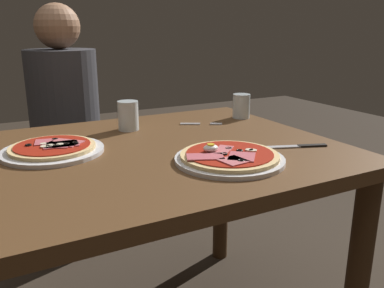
{
  "coord_description": "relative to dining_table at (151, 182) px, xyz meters",
  "views": [
    {
      "loc": [
        -0.43,
        -1.09,
        1.07
      ],
      "look_at": [
        0.09,
        -0.11,
        0.75
      ],
      "focal_mm": 37.69,
      "sensor_mm": 36.0,
      "label": 1
    }
  ],
  "objects": [
    {
      "name": "dining_table",
      "position": [
        0.0,
        0.0,
        0.0
      ],
      "size": [
        1.13,
        0.9,
        0.72
      ],
      "color": "brown",
      "rests_on": "ground"
    },
    {
      "name": "pizza_foreground",
      "position": [
        0.14,
        -0.22,
        0.12
      ],
      "size": [
        0.3,
        0.3,
        0.05
      ],
      "color": "white",
      "rests_on": "dining_table"
    },
    {
      "name": "pizza_across_left",
      "position": [
        -0.26,
        0.09,
        0.12
      ],
      "size": [
        0.29,
        0.29,
        0.03
      ],
      "color": "white",
      "rests_on": "dining_table"
    },
    {
      "name": "water_glass_near",
      "position": [
        0.49,
        0.23,
        0.15
      ],
      "size": [
        0.07,
        0.07,
        0.1
      ],
      "color": "silver",
      "rests_on": "dining_table"
    },
    {
      "name": "water_glass_far",
      "position": [
        0.02,
        0.25,
        0.15
      ],
      "size": [
        0.07,
        0.07,
        0.1
      ],
      "color": "silver",
      "rests_on": "dining_table"
    },
    {
      "name": "fork",
      "position": [
        0.28,
        0.21,
        0.11
      ],
      "size": [
        0.15,
        0.09,
        0.0
      ],
      "color": "silver",
      "rests_on": "dining_table"
    },
    {
      "name": "knife",
      "position": [
        0.41,
        -0.2,
        0.11
      ],
      "size": [
        0.19,
        0.09,
        0.01
      ],
      "color": "silver",
      "rests_on": "dining_table"
    },
    {
      "name": "diner_person",
      "position": [
        -0.09,
        0.83,
        -0.05
      ],
      "size": [
        0.32,
        0.32,
        1.18
      ],
      "rotation": [
        0.0,
        0.0,
        3.14
      ],
      "color": "black",
      "rests_on": "ground"
    }
  ]
}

